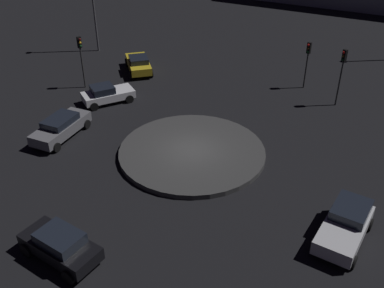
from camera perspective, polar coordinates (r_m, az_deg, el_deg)
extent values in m
plane|color=black|center=(28.37, 0.00, -1.29)|extent=(114.18, 114.18, 0.00)
cylinder|color=#383838|center=(28.28, 0.00, -1.01)|extent=(9.24, 9.24, 0.33)
cube|color=silver|center=(23.12, 18.78, -10.25)|extent=(4.44, 3.84, 0.73)
cube|color=black|center=(23.40, 19.63, -7.88)|extent=(2.67, 2.54, 0.49)
cylinder|color=black|center=(22.19, 19.86, -13.95)|extent=(0.66, 0.54, 0.64)
cylinder|color=black|center=(22.39, 15.23, -12.43)|extent=(0.66, 0.54, 0.64)
cylinder|color=black|center=(24.40, 21.70, -9.50)|extent=(0.66, 0.54, 0.64)
cylinder|color=black|center=(24.59, 17.53, -8.17)|extent=(0.66, 0.54, 0.64)
cube|color=white|center=(35.03, -10.63, 6.16)|extent=(3.97, 1.95, 0.57)
cube|color=black|center=(34.70, -11.35, 6.84)|extent=(1.72, 1.60, 0.53)
cylinder|color=black|center=(36.25, -8.91, 6.75)|extent=(0.64, 0.26, 0.63)
cylinder|color=black|center=(34.78, -7.96, 5.69)|extent=(0.64, 0.26, 0.63)
cylinder|color=black|center=(35.60, -13.14, 5.78)|extent=(0.64, 0.26, 0.63)
cylinder|color=black|center=(34.10, -12.35, 4.67)|extent=(0.64, 0.26, 0.63)
cube|color=black|center=(21.97, -16.45, -12.44)|extent=(3.55, 4.24, 0.65)
cube|color=black|center=(21.51, -16.50, -11.44)|extent=(2.36, 2.52, 0.53)
cylinder|color=black|center=(22.76, -20.35, -12.59)|extent=(0.56, 0.71, 0.70)
cylinder|color=black|center=(23.42, -17.09, -10.36)|extent=(0.56, 0.71, 0.70)
cylinder|color=black|center=(21.03, -15.43, -16.03)|extent=(0.56, 0.71, 0.70)
cylinder|color=black|center=(21.74, -12.08, -13.45)|extent=(0.56, 0.71, 0.70)
cube|color=slate|center=(31.09, -16.35, 1.95)|extent=(4.50, 4.33, 0.70)
cube|color=black|center=(30.83, -16.47, 2.89)|extent=(2.72, 2.67, 0.44)
cylinder|color=black|center=(32.82, -15.68, 3.04)|extent=(0.61, 0.59, 0.63)
cylinder|color=black|center=(31.85, -13.26, 2.47)|extent=(0.61, 0.59, 0.63)
cylinder|color=black|center=(30.76, -19.34, 0.28)|extent=(0.61, 0.59, 0.63)
cylinder|color=black|center=(29.72, -16.88, -0.42)|extent=(0.61, 0.59, 0.63)
cube|color=gold|center=(40.18, -6.84, 10.06)|extent=(2.39, 4.40, 0.64)
cube|color=black|center=(39.71, -6.83, 10.63)|extent=(1.80, 2.03, 0.45)
cylinder|color=black|center=(41.60, -8.33, 10.26)|extent=(0.33, 0.73, 0.70)
cylinder|color=black|center=(41.79, -5.93, 10.53)|extent=(0.33, 0.73, 0.70)
cylinder|color=black|center=(38.83, -7.77, 8.68)|extent=(0.33, 0.73, 0.70)
cylinder|color=black|center=(39.04, -5.20, 8.97)|extent=(0.33, 0.73, 0.70)
cylinder|color=#2D2D2D|center=(37.60, 14.28, 9.02)|extent=(0.12, 0.12, 2.94)
cube|color=black|center=(36.92, 14.68, 11.76)|extent=(0.32, 0.36, 0.90)
sphere|color=red|center=(36.71, 14.63, 12.10)|extent=(0.20, 0.20, 0.20)
sphere|color=#4C380F|center=(36.80, 14.57, 11.71)|extent=(0.20, 0.20, 0.20)
sphere|color=#0F3819|center=(36.89, 14.51, 11.31)|extent=(0.20, 0.20, 0.20)
cylinder|color=#2D2D2D|center=(37.49, -13.74, 9.38)|extent=(0.12, 0.12, 3.38)
cube|color=black|center=(36.75, -14.17, 12.45)|extent=(0.35, 0.30, 0.90)
sphere|color=#3F0C0C|center=(36.54, -14.12, 12.80)|extent=(0.20, 0.20, 0.20)
sphere|color=yellow|center=(36.62, -14.06, 12.40)|extent=(0.20, 0.20, 0.20)
sphere|color=#0F3819|center=(36.71, -14.01, 12.01)|extent=(0.20, 0.20, 0.20)
cylinder|color=#2D2D2D|center=(35.23, 18.24, 7.30)|extent=(0.12, 0.12, 3.51)
cube|color=black|center=(34.42, 18.86, 10.61)|extent=(0.26, 0.33, 0.90)
sphere|color=red|center=(34.23, 18.78, 11.00)|extent=(0.20, 0.20, 0.20)
sphere|color=#4C380F|center=(34.32, 18.70, 10.58)|extent=(0.20, 0.20, 0.20)
sphere|color=#0F3819|center=(34.41, 18.62, 10.16)|extent=(0.20, 0.20, 0.20)
cylinder|color=#4C4C51|center=(44.52, -12.49, 17.29)|extent=(0.18, 0.18, 9.50)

